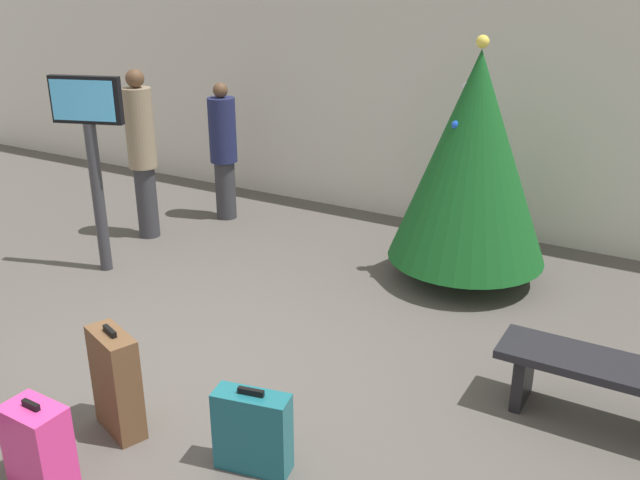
{
  "coord_description": "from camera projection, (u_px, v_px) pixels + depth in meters",
  "views": [
    {
      "loc": [
        3.09,
        -3.34,
        2.94
      ],
      "look_at": [
        0.53,
        1.1,
        0.9
      ],
      "focal_mm": 38.7,
      "sensor_mm": 36.0,
      "label": 1
    }
  ],
  "objects": [
    {
      "name": "suitcase_2",
      "position": [
        253.0,
        431.0,
        4.25
      ],
      "size": [
        0.5,
        0.27,
        0.58
      ],
      "color": "#19606B",
      "rests_on": "ground_plane"
    },
    {
      "name": "ground_plane",
      "position": [
        186.0,
        384.0,
        5.21
      ],
      "size": [
        16.0,
        16.0,
        0.0
      ],
      "primitive_type": "plane",
      "color": "#514C47"
    },
    {
      "name": "back_wall",
      "position": [
        417.0,
        104.0,
        8.19
      ],
      "size": [
        16.0,
        0.2,
        2.84
      ],
      "primitive_type": "cube",
      "color": "beige",
      "rests_on": "ground_plane"
    },
    {
      "name": "holiday_tree",
      "position": [
        473.0,
        158.0,
        6.52
      ],
      "size": [
        1.54,
        1.54,
        2.38
      ],
      "color": "#4C3319",
      "rests_on": "ground_plane"
    },
    {
      "name": "traveller_0",
      "position": [
        223.0,
        149.0,
        8.36
      ],
      "size": [
        0.37,
        0.37,
        1.68
      ],
      "color": "#333338",
      "rests_on": "ground_plane"
    },
    {
      "name": "suitcase_3",
      "position": [
        116.0,
        383.0,
        4.57
      ],
      "size": [
        0.46,
        0.32,
        0.78
      ],
      "color": "brown",
      "rests_on": "ground_plane"
    },
    {
      "name": "traveller_1",
      "position": [
        142.0,
        150.0,
        7.71
      ],
      "size": [
        0.35,
        0.35,
        1.92
      ],
      "color": "#333338",
      "rests_on": "ground_plane"
    },
    {
      "name": "flight_info_kiosk",
      "position": [
        91.0,
        144.0,
        6.71
      ],
      "size": [
        0.7,
        0.31,
        1.98
      ],
      "color": "#333338",
      "rests_on": "ground_plane"
    },
    {
      "name": "suitcase_5",
      "position": [
        39.0,
        447.0,
        4.1
      ],
      "size": [
        0.38,
        0.25,
        0.59
      ],
      "color": "#E5388C",
      "rests_on": "ground_plane"
    },
    {
      "name": "waiting_bench",
      "position": [
        606.0,
        379.0,
        4.63
      ],
      "size": [
        1.44,
        0.44,
        0.48
      ],
      "color": "black",
      "rests_on": "ground_plane"
    }
  ]
}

